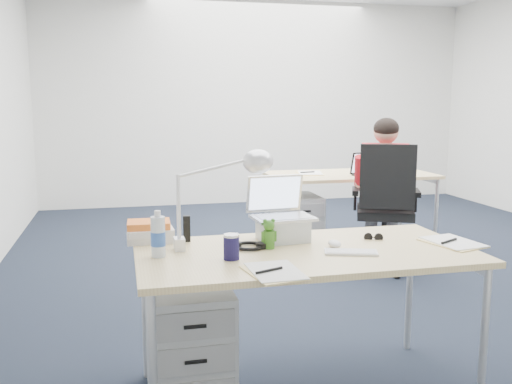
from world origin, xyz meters
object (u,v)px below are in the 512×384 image
(can_koozie, at_px, (231,247))
(drawer_pedestal_far, at_px, (296,224))
(office_chair, at_px, (384,234))
(drawer_pedestal_near, at_px, (189,340))
(water_bottle, at_px, (158,234))
(dark_laptop, at_px, (372,164))
(desk_near, at_px, (306,259))
(sunglasses, at_px, (373,237))
(bear_figurine, at_px, (269,234))
(computer_mouse, at_px, (335,244))
(seated_person, at_px, (383,191))
(desk_far, at_px, (350,178))
(wireless_keyboard, at_px, (351,252))
(cordless_phone, at_px, (187,229))
(book_stack, at_px, (150,231))
(desk_lamp, at_px, (210,198))
(far_cup, at_px, (409,166))
(silver_laptop, at_px, (283,209))
(headphones, at_px, (249,245))

(can_koozie, bearing_deg, drawer_pedestal_far, 66.63)
(office_chair, distance_m, drawer_pedestal_near, 2.56)
(water_bottle, relative_size, dark_laptop, 0.67)
(desk_near, height_order, sunglasses, sunglasses)
(drawer_pedestal_near, xyz_separation_m, drawer_pedestal_far, (1.31, 2.41, 0.00))
(dark_laptop, bearing_deg, bear_figurine, -140.19)
(computer_mouse, height_order, sunglasses, computer_mouse)
(drawer_pedestal_near, bearing_deg, sunglasses, -0.86)
(seated_person, distance_m, computer_mouse, 2.36)
(sunglasses, bearing_deg, drawer_pedestal_near, -159.19)
(desk_far, relative_size, computer_mouse, 16.89)
(wireless_keyboard, height_order, cordless_phone, cordless_phone)
(computer_mouse, relative_size, can_koozie, 0.81)
(bear_figurine, bearing_deg, dark_laptop, 63.60)
(book_stack, bearing_deg, seated_person, 38.61)
(water_bottle, height_order, dark_laptop, dark_laptop)
(drawer_pedestal_far, height_order, dark_laptop, dark_laptop)
(cordless_phone, xyz_separation_m, dark_laptop, (2.00, 2.14, 0.05))
(desk_near, distance_m, seated_person, 2.46)
(drawer_pedestal_near, distance_m, dark_laptop, 3.12)
(desk_far, height_order, drawer_pedestal_far, desk_far)
(cordless_phone, bearing_deg, can_koozie, -63.25)
(desk_lamp, bearing_deg, cordless_phone, 131.19)
(can_koozie, relative_size, sunglasses, 1.18)
(office_chair, bearing_deg, far_cup, 74.41)
(seated_person, height_order, far_cup, seated_person)
(can_koozie, relative_size, cordless_phone, 0.87)
(can_koozie, bearing_deg, desk_far, 57.97)
(desk_lamp, bearing_deg, desk_far, 64.81)
(computer_mouse, relative_size, sunglasses, 0.96)
(silver_laptop, relative_size, dark_laptop, 1.01)
(desk_far, xyz_separation_m, dark_laptop, (0.13, -0.22, 0.16))
(drawer_pedestal_near, height_order, computer_mouse, computer_mouse)
(seated_person, bearing_deg, desk_near, -99.78)
(can_koozie, xyz_separation_m, dark_laptop, (1.84, 2.52, 0.06))
(silver_laptop, distance_m, book_stack, 0.68)
(computer_mouse, relative_size, far_cup, 0.97)
(book_stack, bearing_deg, wireless_keyboard, -26.74)
(desk_lamp, distance_m, far_cup, 3.52)
(computer_mouse, relative_size, desk_lamp, 0.19)
(water_bottle, bearing_deg, wireless_keyboard, -9.68)
(headphones, relative_size, bear_figurine, 1.29)
(office_chair, height_order, silver_laptop, office_chair)
(wireless_keyboard, xyz_separation_m, headphones, (-0.44, 0.20, 0.01))
(can_koozie, height_order, book_stack, can_koozie)
(desk_far, distance_m, sunglasses, 2.70)
(desk_far, distance_m, book_stack, 3.09)
(computer_mouse, xyz_separation_m, cordless_phone, (-0.69, 0.28, 0.05))
(far_cup, bearing_deg, desk_far, -177.44)
(drawer_pedestal_far, bearing_deg, water_bottle, -120.10)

